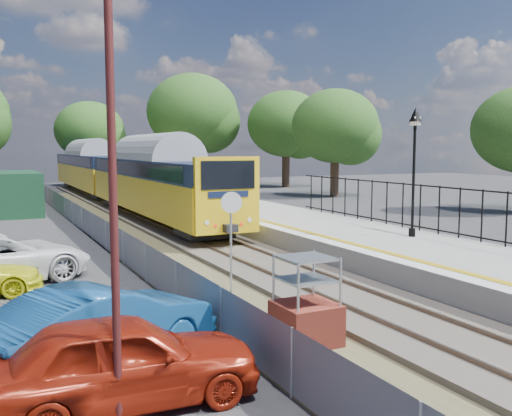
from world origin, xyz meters
TOP-DOWN VIEW (x-y plane):
  - ground at (0.00, 0.00)m, footprint 120.00×120.00m
  - track_bed at (-0.47, 9.67)m, footprint 5.90×80.00m
  - platform at (4.20, 8.00)m, footprint 5.00×70.00m
  - platform_edge at (2.14, 8.00)m, footprint 0.90×70.00m
  - victorian_lamp_north at (5.30, 6.00)m, footprint 0.44×0.44m
  - wire_fence at (-4.20, 12.00)m, footprint 0.06×52.00m
  - tree_line at (1.40, 42.00)m, footprint 56.80×43.80m
  - train at (0.00, 30.91)m, footprint 2.82×40.83m
  - brick_plinth at (-2.70, 0.04)m, footprint 1.20×1.20m
  - speed_sign at (-2.50, 4.37)m, footprint 0.57×0.19m
  - carpark_lamp at (-6.96, -1.75)m, footprint 0.25×0.50m
  - car_red at (-6.73, -1.04)m, footprint 4.43×1.96m
  - car_blue at (-6.68, 0.90)m, footprint 4.85×3.35m

SIDE VIEW (x-z plane):
  - ground at x=0.00m, z-range 0.00..0.00m
  - track_bed at x=-0.47m, z-range -0.05..0.24m
  - platform at x=4.20m, z-range 0.00..0.90m
  - wire_fence at x=-4.20m, z-range 0.00..1.20m
  - car_red at x=-6.73m, z-range 0.00..1.48m
  - car_blue at x=-6.68m, z-range 0.00..1.52m
  - platform_edge at x=2.14m, z-range 0.90..0.91m
  - brick_plinth at x=-2.70m, z-range -0.04..1.86m
  - speed_sign at x=-2.50m, z-range 0.53..3.43m
  - train at x=0.00m, z-range 0.59..4.09m
  - carpark_lamp at x=-6.96m, z-range 0.50..8.03m
  - victorian_lamp_north at x=5.30m, z-range 2.00..6.60m
  - tree_line at x=1.40m, z-range 0.67..12.55m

